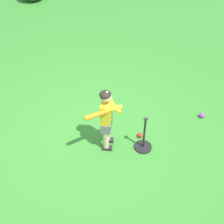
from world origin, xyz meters
TOP-DOWN VIEW (x-y plane):
  - ground_plane at (0.00, 0.00)m, footprint 40.00×40.00m
  - child_batter at (0.32, -0.14)m, footprint 0.44×0.57m
  - play_ball_near_batter at (1.74, 0.97)m, footprint 0.09×0.09m
  - play_ball_midfield at (0.79, 0.19)m, footprint 0.09×0.09m
  - batting_tee at (0.89, -0.02)m, footprint 0.28×0.28m

SIDE VIEW (x-z plane):
  - ground_plane at x=0.00m, z-range 0.00..0.00m
  - play_ball_midfield at x=0.79m, z-range 0.00..0.09m
  - play_ball_near_batter at x=1.74m, z-range 0.00..0.09m
  - batting_tee at x=0.89m, z-range -0.21..0.41m
  - child_batter at x=0.32m, z-range 0.11..1.19m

